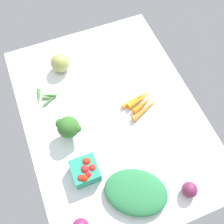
# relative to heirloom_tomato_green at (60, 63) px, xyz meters

# --- Properties ---
(tablecloth) EXTENTS (1.04, 0.76, 0.02)m
(tablecloth) POSITION_rel_heirloom_tomato_green_xyz_m (-0.32, -0.14, -0.05)
(tablecloth) COLOR white
(tablecloth) RESTS_ON ground
(heirloom_tomato_green) EXTENTS (0.09, 0.09, 0.09)m
(heirloom_tomato_green) POSITION_rel_heirloom_tomato_green_xyz_m (0.00, 0.00, 0.00)
(heirloom_tomato_green) COLOR #A2A956
(heirloom_tomato_green) RESTS_ON tablecloth
(okra_pile) EXTENTS (0.10, 0.12, 0.02)m
(okra_pile) POSITION_rel_heirloom_tomato_green_xyz_m (-0.13, 0.11, -0.04)
(okra_pile) COLOR #438838
(okra_pile) RESTS_ON tablecloth
(red_onion_near_basket) EXTENTS (0.06, 0.06, 0.06)m
(red_onion_near_basket) POSITION_rel_heirloom_tomato_green_xyz_m (-0.74, -0.28, -0.01)
(red_onion_near_basket) COLOR #742A4D
(red_onion_near_basket) RESTS_ON tablecloth
(broccoli_head) EXTENTS (0.09, 0.09, 0.12)m
(broccoli_head) POSITION_rel_heirloom_tomato_green_xyz_m (-0.35, 0.06, 0.03)
(broccoli_head) COLOR #95BF8A
(broccoli_head) RESTS_ON tablecloth
(carrot_bunch) EXTENTS (0.14, 0.18, 0.03)m
(carrot_bunch) POSITION_rel_heirloom_tomato_green_xyz_m (-0.32, -0.28, -0.03)
(carrot_bunch) COLOR orange
(carrot_bunch) RESTS_ON tablecloth
(leafy_greens_clump) EXTENTS (0.28, 0.30, 0.05)m
(leafy_greens_clump) POSITION_rel_heirloom_tomato_green_xyz_m (-0.68, -0.09, -0.02)
(leafy_greens_clump) COLOR #2D7D48
(leafy_greens_clump) RESTS_ON tablecloth
(berry_basket) EXTENTS (0.10, 0.10, 0.08)m
(berry_basket) POSITION_rel_heirloom_tomato_green_xyz_m (-0.53, 0.06, -0.01)
(berry_basket) COLOR teal
(berry_basket) RESTS_ON tablecloth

